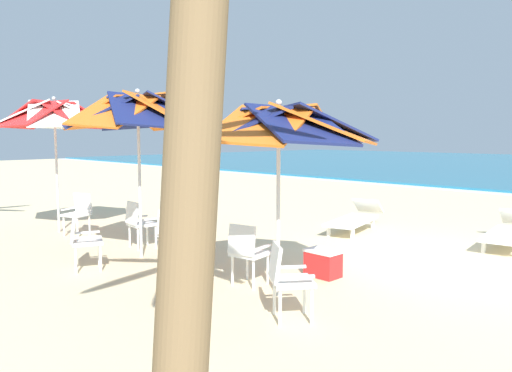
% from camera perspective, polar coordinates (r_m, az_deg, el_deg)
% --- Properties ---
extents(ground_plane, '(80.00, 80.00, 0.00)m').
position_cam_1_polar(ground_plane, '(8.51, 19.83, -8.46)').
color(ground_plane, beige).
extents(beach_umbrella_0, '(2.52, 2.52, 2.51)m').
position_cam_1_polar(beach_umbrella_0, '(6.17, 2.65, 6.91)').
color(beach_umbrella_0, silver).
rests_on(beach_umbrella_0, ground).
extents(plastic_chair_0, '(0.62, 0.63, 0.87)m').
position_cam_1_polar(plastic_chair_0, '(5.56, 3.58, -10.46)').
color(plastic_chair_0, white).
rests_on(plastic_chair_0, ground).
extents(plastic_chair_1, '(0.52, 0.54, 0.87)m').
position_cam_1_polar(plastic_chair_1, '(6.76, -1.02, -7.48)').
color(plastic_chair_1, white).
rests_on(plastic_chair_1, ground).
extents(beach_umbrella_1, '(2.54, 2.54, 2.82)m').
position_cam_1_polar(beach_umbrella_1, '(8.38, -13.55, 8.25)').
color(beach_umbrella_1, silver).
rests_on(beach_umbrella_1, ground).
extents(plastic_chair_2, '(0.48, 0.51, 0.87)m').
position_cam_1_polar(plastic_chair_2, '(9.23, -13.45, -4.02)').
color(plastic_chair_2, white).
rests_on(plastic_chair_2, ground).
extents(plastic_chair_3, '(0.54, 0.57, 0.87)m').
position_cam_1_polar(plastic_chair_3, '(8.13, -9.55, -5.27)').
color(plastic_chair_3, white).
rests_on(plastic_chair_3, ground).
extents(plastic_chair_4, '(0.58, 0.60, 0.87)m').
position_cam_1_polar(plastic_chair_4, '(7.96, -19.52, -5.77)').
color(plastic_chair_4, white).
rests_on(plastic_chair_4, ground).
extents(beach_umbrella_2, '(2.50, 2.50, 2.87)m').
position_cam_1_polar(beach_umbrella_2, '(11.17, -22.37, 7.54)').
color(beach_umbrella_2, silver).
rests_on(beach_umbrella_2, ground).
extents(plastic_chair_5, '(0.58, 0.60, 0.87)m').
position_cam_1_polar(plastic_chair_5, '(10.80, -19.91, -2.79)').
color(plastic_chair_5, white).
rests_on(plastic_chair_5, ground).
extents(sun_lounger_1, '(0.94, 2.21, 0.62)m').
position_cam_1_polar(sun_lounger_1, '(10.31, 27.36, -4.71)').
color(sun_lounger_1, white).
rests_on(sun_lounger_1, ground).
extents(sun_lounger_2, '(1.13, 2.23, 0.62)m').
position_cam_1_polar(sun_lounger_2, '(10.86, 11.45, -3.66)').
color(sun_lounger_2, white).
rests_on(sun_lounger_2, ground).
extents(cooler_box, '(0.50, 0.34, 0.40)m').
position_cam_1_polar(cooler_box, '(7.33, 7.79, -8.84)').
color(cooler_box, red).
rests_on(cooler_box, ground).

